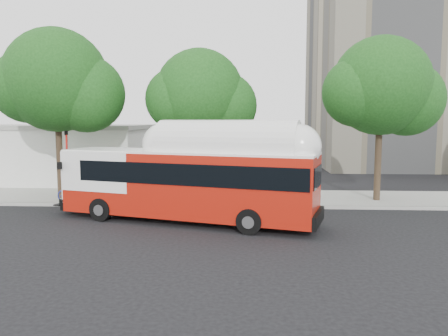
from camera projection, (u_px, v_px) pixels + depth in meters
The scene contains 10 objects.
ground at pixel (208, 225), 19.26m from camera, with size 120.00×120.00×0.00m, color black.
sidewalk at pixel (218, 197), 25.71m from camera, with size 60.00×5.00×0.15m, color gray.
curb_strip at pixel (215, 206), 23.13m from camera, with size 60.00×0.30×0.15m, color gray.
red_curb_segment at pixel (159, 205), 23.28m from camera, with size 10.00×0.32×0.16m, color maroon.
street_tree_left at pixel (65, 84), 24.50m from camera, with size 6.67×5.80×9.74m.
street_tree_mid at pixel (207, 97), 24.66m from camera, with size 5.75×5.00×8.62m.
street_tree_right at pixel (388, 90), 23.92m from camera, with size 6.21×5.40×9.18m.
low_commercial_bldg at pixel (43, 152), 33.64m from camera, with size 16.20×10.20×4.25m.
transit_bus at pixel (188, 184), 19.65m from camera, with size 12.65×5.76×3.71m.
signal_pole at pixel (67, 166), 24.10m from camera, with size 0.11×0.38×4.03m.
Camera 1 is at (1.66, -18.81, 4.61)m, focal length 35.00 mm.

